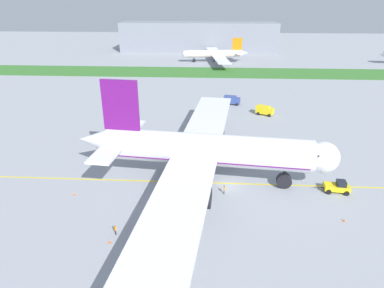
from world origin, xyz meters
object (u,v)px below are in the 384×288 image
(ground_crew_wingwalker_port, at_px, (224,189))
(traffic_cone_port_wing, at_px, (110,241))
(traffic_cone_near_nose, at_px, (74,194))
(traffic_cone_starboard_wing, at_px, (345,220))
(service_truck_fuel_bowser, at_px, (265,110))
(ground_crew_marshaller_front, at_px, (115,229))
(ground_crew_wingwalker_starboard, at_px, (142,261))
(service_truck_baggage_loader, at_px, (232,100))
(airliner_foreground, at_px, (203,150))
(parked_airliner_far_left, at_px, (215,54))
(pushback_tug, at_px, (338,187))

(ground_crew_wingwalker_port, xyz_separation_m, traffic_cone_port_wing, (-16.99, -14.53, -0.74))
(traffic_cone_near_nose, bearing_deg, traffic_cone_starboard_wing, -6.46)
(ground_crew_wingwalker_port, xyz_separation_m, service_truck_fuel_bowser, (13.45, 46.07, 0.49))
(ground_crew_marshaller_front, height_order, ground_crew_wingwalker_starboard, ground_crew_marshaller_front)
(service_truck_baggage_loader, relative_size, service_truck_fuel_bowser, 1.00)
(traffic_cone_near_nose, xyz_separation_m, service_truck_baggage_loader, (31.14, 58.52, 1.26))
(airliner_foreground, xyz_separation_m, ground_crew_wingwalker_port, (3.97, -4.55, -5.51))
(ground_crew_wingwalker_starboard, relative_size, traffic_cone_starboard_wing, 2.70)
(service_truck_fuel_bowser, bearing_deg, parked_airliner_far_left, 99.12)
(ground_crew_wingwalker_port, bearing_deg, traffic_cone_starboard_wing, -20.96)
(pushback_tug, bearing_deg, ground_crew_marshaller_front, -158.73)
(pushback_tug, bearing_deg, traffic_cone_port_wing, -156.40)
(airliner_foreground, distance_m, traffic_cone_port_wing, 23.92)
(pushback_tug, bearing_deg, service_truck_baggage_loader, 107.00)
(pushback_tug, distance_m, service_truck_fuel_bowser, 44.72)
(traffic_cone_starboard_wing, bearing_deg, ground_crew_wingwalker_port, 159.04)
(airliner_foreground, xyz_separation_m, ground_crew_wingwalker_starboard, (-7.41, -23.51, -5.58))
(airliner_foreground, bearing_deg, service_truck_baggage_loader, 81.22)
(airliner_foreground, xyz_separation_m, ground_crew_marshaller_front, (-12.65, -17.14, -5.53))
(airliner_foreground, bearing_deg, traffic_cone_port_wing, -124.30)
(ground_crew_wingwalker_port, height_order, service_truck_fuel_bowser, service_truck_fuel_bowser)
(airliner_foreground, height_order, pushback_tug, airliner_foreground)
(traffic_cone_starboard_wing, distance_m, service_truck_fuel_bowser, 53.62)
(ground_crew_wingwalker_starboard, height_order, service_truck_fuel_bowser, service_truck_fuel_bowser)
(airliner_foreground, relative_size, ground_crew_wingwalker_starboard, 48.51)
(traffic_cone_port_wing, xyz_separation_m, service_truck_baggage_loader, (21.03, 71.00, 1.26))
(ground_crew_wingwalker_starboard, height_order, service_truck_baggage_loader, service_truck_baggage_loader)
(ground_crew_wingwalker_port, bearing_deg, airliner_foreground, 131.11)
(ground_crew_marshaller_front, xyz_separation_m, traffic_cone_near_nose, (-10.47, 10.54, -0.72))
(traffic_cone_port_wing, bearing_deg, service_truck_baggage_loader, 73.50)
(ground_crew_wingwalker_starboard, relative_size, traffic_cone_port_wing, 2.70)
(service_truck_baggage_loader, bearing_deg, airliner_foreground, -98.78)
(traffic_cone_starboard_wing, xyz_separation_m, parked_airliner_far_left, (-20.03, 143.83, 4.00))
(traffic_cone_near_nose, bearing_deg, service_truck_fuel_bowser, 49.89)
(ground_crew_wingwalker_starboard, bearing_deg, ground_crew_marshaller_front, 129.46)
(parked_airliner_far_left, bearing_deg, ground_crew_wingwalker_port, -89.54)
(ground_crew_wingwalker_port, xyz_separation_m, parked_airliner_far_left, (-1.09, 136.57, 3.26))
(pushback_tug, relative_size, ground_crew_marshaller_front, 3.81)
(ground_crew_wingwalker_starboard, xyz_separation_m, parked_airliner_far_left, (10.29, 155.53, 3.33))
(traffic_cone_near_nose, bearing_deg, ground_crew_wingwalker_starboard, -47.11)
(ground_crew_wingwalker_port, bearing_deg, ground_crew_marshaller_front, -142.86)
(ground_crew_wingwalker_port, distance_m, parked_airliner_far_left, 136.61)
(service_truck_baggage_loader, relative_size, parked_airliner_far_left, 0.10)
(airliner_foreground, relative_size, parked_airliner_far_left, 1.33)
(ground_crew_wingwalker_port, relative_size, traffic_cone_starboard_wing, 2.89)
(ground_crew_wingwalker_port, height_order, traffic_cone_port_wing, ground_crew_wingwalker_port)
(airliner_foreground, bearing_deg, ground_crew_wingwalker_starboard, -107.49)
(service_truck_fuel_bowser, bearing_deg, ground_crew_wingwalker_starboard, -110.89)
(airliner_foreground, bearing_deg, service_truck_fuel_bowser, 67.24)
(traffic_cone_port_wing, height_order, parked_airliner_far_left, parked_airliner_far_left)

